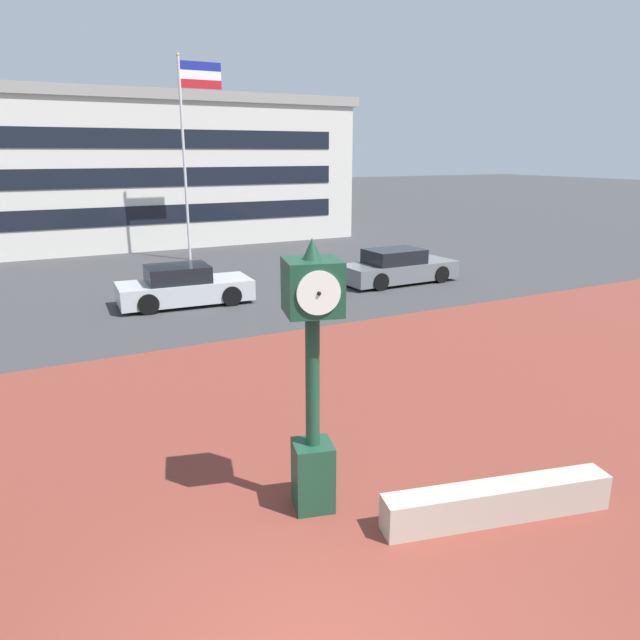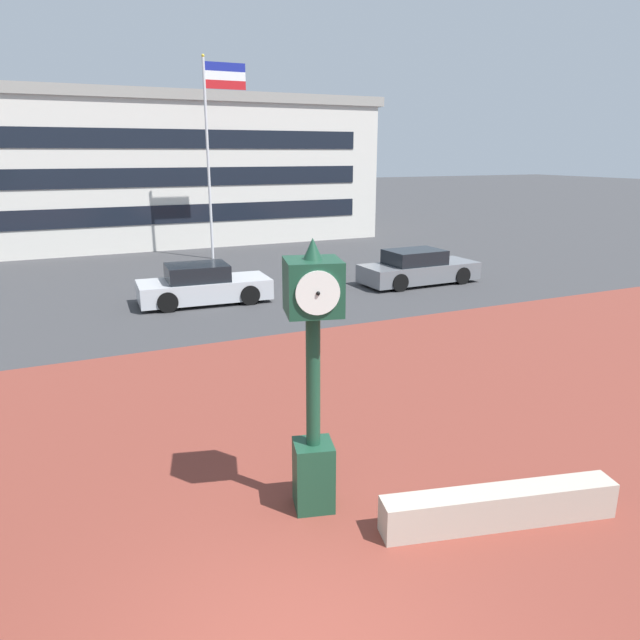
# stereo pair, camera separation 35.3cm
# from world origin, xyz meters

# --- Properties ---
(plaza_brick_paving) EXTENTS (44.00, 14.13, 0.01)m
(plaza_brick_paving) POSITION_xyz_m (0.00, 3.07, 0.00)
(plaza_brick_paving) COLOR brown
(plaza_brick_paving) RESTS_ON ground
(planter_wall) EXTENTS (3.21, 1.13, 0.50)m
(planter_wall) POSITION_xyz_m (3.31, 1.02, 0.25)
(planter_wall) COLOR #ADA393
(planter_wall) RESTS_ON ground
(street_clock) EXTENTS (0.84, 0.86, 3.73)m
(street_clock) POSITION_xyz_m (1.25, 2.40, 2.01)
(street_clock) COLOR #19422D
(street_clock) RESTS_ON ground
(car_street_near) EXTENTS (4.27, 2.01, 1.28)m
(car_street_near) POSITION_xyz_m (2.69, 14.45, 0.57)
(car_street_near) COLOR #B7BABF
(car_street_near) RESTS_ON ground
(car_street_far) EXTENTS (4.50, 1.89, 1.28)m
(car_street_far) POSITION_xyz_m (10.69, 14.00, 0.57)
(car_street_far) COLOR slate
(car_street_far) RESTS_ON ground
(flagpole_primary) EXTENTS (1.92, 0.14, 8.75)m
(flagpole_primary) POSITION_xyz_m (5.39, 22.51, 5.36)
(flagpole_primary) COLOR silver
(flagpole_primary) RESTS_ON ground
(civic_building) EXTENTS (31.05, 13.08, 7.66)m
(civic_building) POSITION_xyz_m (0.36, 32.13, 3.84)
(civic_building) COLOR beige
(civic_building) RESTS_ON ground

